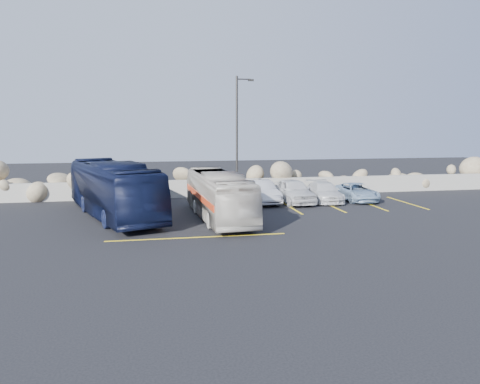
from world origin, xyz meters
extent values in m
plane|color=black|center=(0.00, 0.00, 0.00)|extent=(90.00, 90.00, 0.00)
cube|color=gray|center=(0.00, 12.00, 0.60)|extent=(60.00, 0.40, 1.20)
cube|color=yellow|center=(-2.50, 7.00, 0.01)|extent=(0.12, 5.00, 0.01)
cube|color=yellow|center=(2.60, 7.00, 0.01)|extent=(0.12, 5.00, 0.01)
cube|color=yellow|center=(5.30, 7.00, 0.01)|extent=(0.12, 5.00, 0.01)
cube|color=yellow|center=(7.90, 7.00, 0.01)|extent=(0.12, 5.00, 0.01)
cube|color=yellow|center=(10.50, 7.00, 0.01)|extent=(0.12, 5.00, 0.01)
cube|color=yellow|center=(13.10, 7.00, 0.01)|extent=(0.12, 5.00, 0.01)
cube|color=yellow|center=(-1.00, 0.20, 0.01)|extent=(8.00, 0.12, 0.01)
cylinder|color=#2D2B28|center=(2.50, 9.50, 4.00)|extent=(0.14, 0.14, 8.00)
cylinder|color=#2D2B28|center=(2.95, 9.50, 7.80)|extent=(0.90, 0.08, 0.08)
cube|color=#2D2B28|center=(3.40, 9.50, 7.75)|extent=(0.35, 0.18, 0.12)
imported|color=beige|center=(0.55, 4.25, 1.26)|extent=(2.69, 9.14, 2.51)
imported|color=black|center=(-4.98, 5.87, 1.50)|extent=(5.86, 11.02, 3.00)
imported|color=silver|center=(5.96, 8.40, 0.76)|extent=(2.07, 4.59, 1.53)
imported|color=#B9B9BE|center=(3.91, 8.79, 0.71)|extent=(1.90, 4.44, 1.42)
imported|color=silver|center=(8.13, 8.59, 0.62)|extent=(2.10, 4.40, 1.24)
imported|color=#86A2BE|center=(10.35, 8.49, 0.57)|extent=(1.96, 4.14, 1.14)
camera|label=1|loc=(-2.93, -20.02, 4.93)|focal=35.00mm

